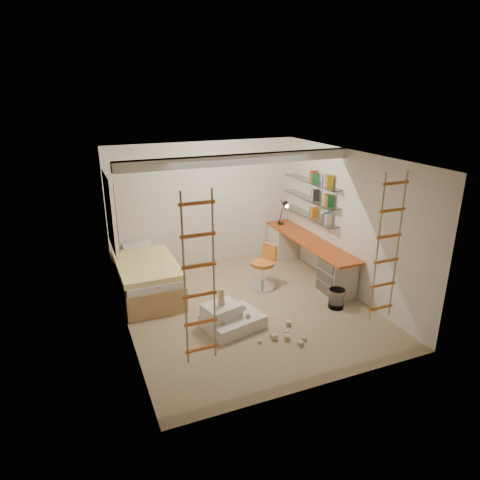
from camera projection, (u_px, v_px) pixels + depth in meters
name	position (u px, v px, depth m)	size (l,w,h in m)	color
floor	(247.00, 308.00, 7.42)	(4.50, 4.50, 0.00)	#988562
ceiling_beam	(240.00, 159.00, 6.84)	(4.00, 0.18, 0.16)	white
window_frame	(110.00, 212.00, 7.50)	(0.06, 1.15, 1.35)	white
window_blind	(113.00, 211.00, 7.51)	(0.02, 1.00, 1.20)	#4C2D1E
rope_ladder_left	(199.00, 281.00, 4.90)	(0.41, 0.04, 2.13)	orange
rope_ladder_right	(387.00, 249.00, 5.87)	(0.41, 0.04, 2.13)	orange
waste_bin	(337.00, 299.00, 7.37)	(0.27, 0.27, 0.34)	white
desk	(308.00, 255.00, 8.65)	(0.56, 2.80, 0.75)	#C94C17
shelves	(310.00, 199.00, 8.57)	(0.25, 1.80, 0.71)	white
bed	(146.00, 277.00, 7.85)	(1.02, 2.00, 0.69)	#AD7F51
task_lamp	(285.00, 209.00, 9.22)	(0.14, 0.36, 0.57)	black
swivel_chair	(263.00, 272.00, 8.08)	(0.65, 0.65, 0.85)	#C66C26
play_platform	(230.00, 318.00, 6.79)	(1.02, 0.88, 0.39)	silver
toy_blocks	(259.00, 321.00, 6.59)	(1.15, 1.08, 0.66)	#CCB284
books	(311.00, 193.00, 8.53)	(0.14, 0.58, 0.92)	white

